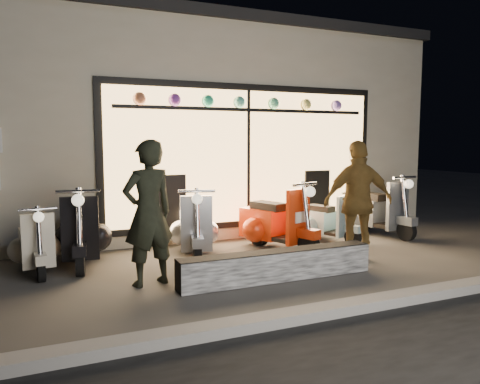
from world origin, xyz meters
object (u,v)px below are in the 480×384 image
(scooter_red, at_px, (271,222))
(woman, at_px, (358,201))
(graffiti_barrier, at_px, (277,265))
(scooter_silver, at_px, (194,227))
(man, at_px, (148,213))

(scooter_red, distance_m, woman, 1.60)
(graffiti_barrier, relative_size, scooter_silver, 1.81)
(woman, bearing_deg, scooter_silver, -21.77)
(scooter_silver, height_order, scooter_red, scooter_red)
(man, bearing_deg, woman, 164.49)
(scooter_silver, xyz_separation_m, man, (-1.06, -1.39, 0.50))
(scooter_silver, bearing_deg, graffiti_barrier, -59.27)
(woman, bearing_deg, man, 11.48)
(scooter_silver, xyz_separation_m, scooter_red, (1.31, -0.19, 0.02))
(scooter_silver, distance_m, man, 1.82)
(graffiti_barrier, relative_size, man, 1.47)
(graffiti_barrier, distance_m, scooter_silver, 1.96)
(scooter_red, bearing_deg, man, -173.09)
(graffiti_barrier, height_order, woman, woman)
(graffiti_barrier, height_order, scooter_red, scooter_red)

